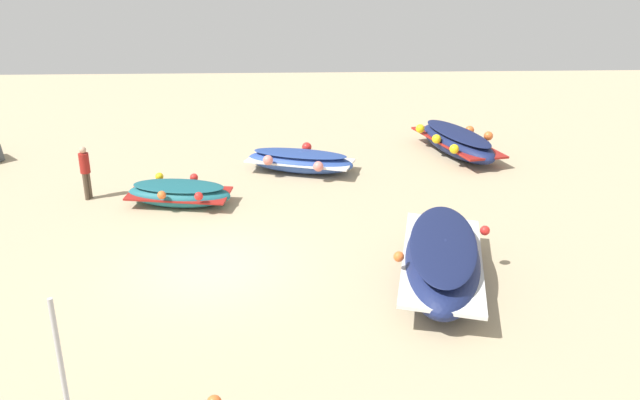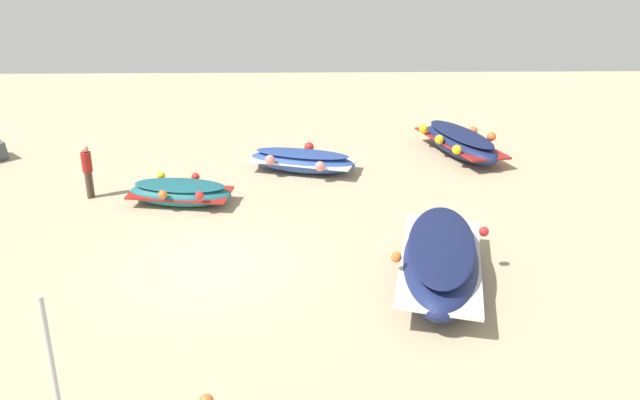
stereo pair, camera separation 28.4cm
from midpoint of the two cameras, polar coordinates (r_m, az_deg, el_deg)
The scene contains 6 objects.
ground_plane at distance 18.74m, azimuth -9.22°, elevation -5.30°, with size 47.27×47.27×0.00m, color tan.
fishing_boat_1 at distance 24.97m, azimuth -1.96°, elevation 3.21°, with size 2.57×4.14×0.88m.
fishing_boat_2 at distance 17.64m, azimuth 9.46°, elevation -4.80°, with size 5.55×2.95×1.30m.
fishing_boat_3 at distance 22.58m, azimuth -11.75°, elevation 0.53°, with size 2.00×3.48×0.82m.
fishing_boat_4 at distance 27.21m, azimuth 10.81°, elevation 4.67°, with size 4.78×3.03×1.03m.
person_walking at distance 23.61m, azimuth -18.87°, elevation 2.39°, with size 0.32×0.32×1.77m.
Camera 1 is at (-16.45, -2.28, 8.65)m, focal length 39.38 mm.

